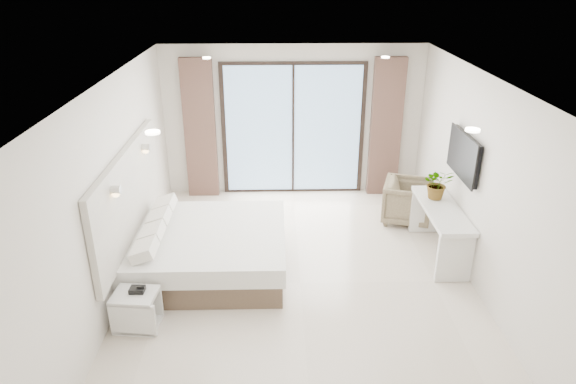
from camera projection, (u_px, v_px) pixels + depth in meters
name	position (u px, v px, depth m)	size (l,w,h in m)	color
ground	(300.00, 283.00, 6.89)	(6.20, 6.20, 0.00)	beige
room_shell	(284.00, 152.00, 6.97)	(4.62, 6.22, 2.72)	silver
bed	(208.00, 249.00, 7.10)	(2.09, 1.99, 0.72)	brown
nightstand	(137.00, 310.00, 5.98)	(0.54, 0.46, 0.45)	silver
phone	(137.00, 290.00, 5.91)	(0.17, 0.13, 0.06)	black
console_desk	(441.00, 220.00, 7.34)	(0.49, 1.57, 0.77)	silver
plant	(437.00, 187.00, 7.47)	(0.42, 0.47, 0.36)	#33662D
armchair	(408.00, 199.00, 8.42)	(0.75, 0.70, 0.77)	#817654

